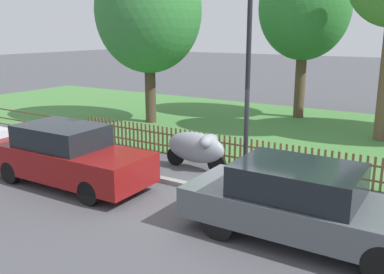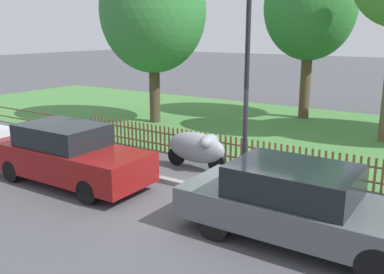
% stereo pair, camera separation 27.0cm
% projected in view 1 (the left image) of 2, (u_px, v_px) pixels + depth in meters
% --- Properties ---
extents(ground_plane, '(120.00, 120.00, 0.00)m').
position_uv_depth(ground_plane, '(226.00, 198.00, 9.94)').
color(ground_plane, '#4C4C51').
extents(kerb_stone, '(38.67, 0.20, 0.12)m').
position_uv_depth(kerb_stone, '(228.00, 194.00, 10.01)').
color(kerb_stone, gray).
rests_on(kerb_stone, ground).
extents(grass_strip, '(38.67, 10.41, 0.01)m').
position_uv_depth(grass_strip, '(319.00, 134.00, 16.13)').
color(grass_strip, '#477F3D').
rests_on(grass_strip, ground).
extents(park_fence, '(38.67, 0.05, 0.86)m').
position_uv_depth(park_fence, '(266.00, 156.00, 11.76)').
color(park_fence, brown).
rests_on(park_fence, ground).
extents(parked_car_black_saloon, '(4.42, 1.70, 1.51)m').
position_uv_depth(parked_car_black_saloon, '(68.00, 155.00, 10.68)').
color(parked_car_black_saloon, maroon).
rests_on(parked_car_black_saloon, ground).
extents(parked_car_navy_estate, '(4.59, 1.76, 1.44)m').
position_uv_depth(parked_car_navy_estate, '(305.00, 203.00, 7.76)').
color(parked_car_navy_estate, '#51565B').
rests_on(parked_car_navy_estate, ground).
extents(covered_motorcycle, '(1.89, 0.72, 1.06)m').
position_uv_depth(covered_motorcycle, '(197.00, 147.00, 11.85)').
color(covered_motorcycle, black).
rests_on(covered_motorcycle, ground).
extents(tree_nearest_kerb, '(4.29, 4.29, 7.01)m').
position_uv_depth(tree_nearest_kerb, '(149.00, 12.00, 17.11)').
color(tree_nearest_kerb, '#473828').
rests_on(tree_nearest_kerb, ground).
extents(tree_behind_motorcycle, '(3.89, 3.89, 7.01)m').
position_uv_depth(tree_behind_motorcycle, '(305.00, 8.00, 18.11)').
color(tree_behind_motorcycle, brown).
rests_on(tree_behind_motorcycle, ground).
extents(street_lamp, '(0.20, 0.79, 6.21)m').
position_uv_depth(street_lamp, '(248.00, 27.00, 9.27)').
color(street_lamp, black).
rests_on(street_lamp, ground).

